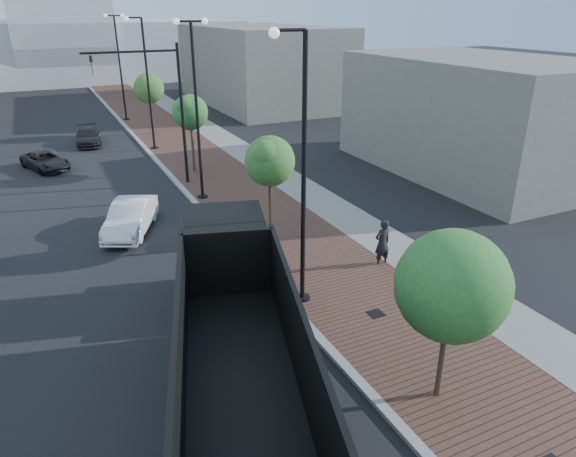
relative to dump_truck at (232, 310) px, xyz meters
name	(u,v)px	position (x,y,z in m)	size (l,w,h in m)	color
sidewalk	(173,130)	(6.16, 31.82, -1.50)	(7.00, 140.00, 0.12)	#4C2D23
concrete_strip	(203,127)	(8.86, 31.82, -1.49)	(2.40, 140.00, 0.13)	slate
curb	(132,133)	(2.66, 31.82, -1.49)	(0.30, 140.00, 0.14)	gray
dump_truck	(232,310)	(0.00, 0.00, 0.00)	(6.41, 13.91, 3.70)	black
white_sedan	(131,217)	(-1.08, 10.86, -0.81)	(1.58, 4.53, 1.49)	silver
dark_car_mid	(45,161)	(-4.22, 23.79, -0.99)	(1.90, 4.11, 1.14)	black
dark_car_far	(88,136)	(-0.94, 29.62, -0.93)	(1.76, 4.32, 1.25)	black
pedestrian	(382,243)	(7.44, 2.92, -0.55)	(0.73, 0.48, 2.01)	black
streetlight_1	(301,187)	(3.15, 1.82, 2.78)	(1.44, 0.56, 9.21)	black
streetlight_2	(197,111)	(3.26, 13.82, 3.26)	(1.72, 0.56, 9.28)	black
streetlight_3	(147,90)	(3.15, 25.82, 2.78)	(1.44, 0.56, 9.21)	black
streetlight_4	(120,67)	(3.26, 37.82, 3.26)	(1.72, 0.56, 9.28)	black
traffic_mast	(165,100)	(2.36, 16.82, 3.42)	(5.09, 0.20, 8.00)	black
tree_0	(453,285)	(4.31, -4.15, 1.87)	(2.84, 2.84, 4.86)	#382619
tree_1	(271,161)	(4.30, 6.85, 2.23)	(2.21, 2.13, 4.87)	#382619
tree_2	(191,112)	(4.30, 18.85, 2.27)	(2.24, 2.16, 4.93)	#382619
tree_3	(149,88)	(4.31, 30.85, 2.20)	(2.44, 2.40, 4.98)	#382619
convention_center	(58,35)	(0.66, 76.82, 4.44)	(50.00, 30.00, 50.00)	#AFB2B9
commercial_block_ne	(260,65)	(18.66, 41.82, 2.44)	(12.00, 22.00, 8.00)	slate
commercial_block_e	(476,115)	(20.66, 11.82, 1.94)	(10.00, 16.00, 7.00)	#636059
utility_cover_1	(376,314)	(5.06, -0.18, -1.43)	(0.50, 0.50, 0.02)	black
utility_cover_2	(254,209)	(5.06, 10.82, -1.43)	(0.50, 0.50, 0.02)	black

